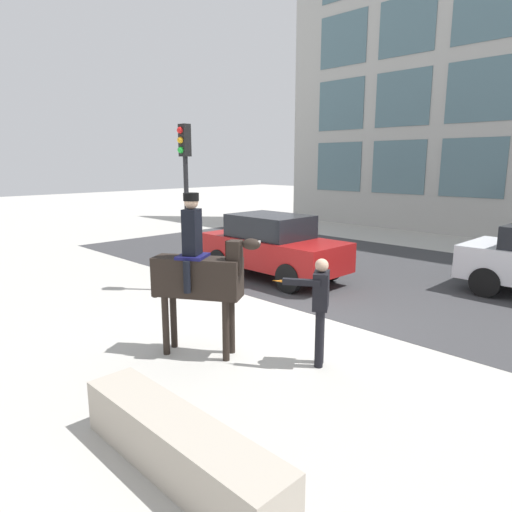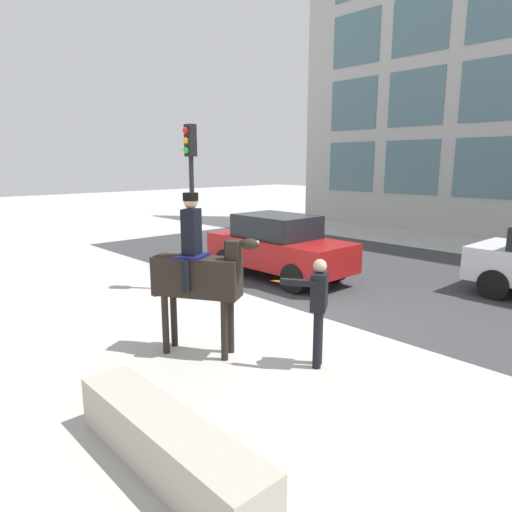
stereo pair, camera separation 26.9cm
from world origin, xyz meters
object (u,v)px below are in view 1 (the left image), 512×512
traffic_light (185,181)px  planter_ledge (178,447)px  pedestrian_bystander (320,303)px  street_car_near_lane (272,246)px  mounted_horse_lead (199,273)px

traffic_light → planter_ledge: traffic_light is taller
pedestrian_bystander → planter_ledge: size_ratio=0.60×
street_car_near_lane → traffic_light: size_ratio=1.04×
planter_ledge → traffic_light: bearing=142.6°
mounted_horse_lead → pedestrian_bystander: size_ratio=1.56×
pedestrian_bystander → planter_ledge: bearing=68.1°
mounted_horse_lead → street_car_near_lane: bearing=88.8°
traffic_light → planter_ledge: size_ratio=1.41×
traffic_light → mounted_horse_lead: bearing=-33.6°
traffic_light → planter_ledge: (5.31, -4.06, -2.33)m
pedestrian_bystander → street_car_near_lane: size_ratio=0.41×
traffic_light → street_car_near_lane: bearing=77.0°
planter_ledge → mounted_horse_lead: bearing=137.6°
mounted_horse_lead → traffic_light: size_ratio=0.67×
pedestrian_bystander → mounted_horse_lead: bearing=-0.3°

